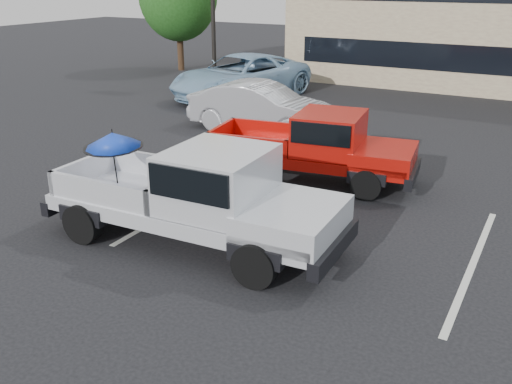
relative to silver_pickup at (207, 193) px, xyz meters
The scene contains 7 objects.
ground 1.83m from the silver_pickup, 15.09° to the right, with size 90.00×90.00×0.00m, color black.
stripe_left 2.48m from the silver_pickup, 134.06° to the left, with size 0.12×5.00×0.01m, color silver.
stripe_right 4.84m from the silver_pickup, 19.95° to the left, with size 0.12×5.00×0.01m, color silver.
silver_pickup is the anchor object (origin of this frame).
red_pickup 4.32m from the silver_pickup, 83.80° to the left, with size 5.34×2.45×1.69m.
silver_sedan 8.37m from the silver_pickup, 111.55° to the left, with size 1.62×4.64×1.53m, color #A7A8AE.
blue_suv 13.49m from the silver_pickup, 117.57° to the left, with size 2.84×6.16×1.71m, color #8DB5D3.
Camera 1 is at (3.92, -7.54, 4.73)m, focal length 40.00 mm.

